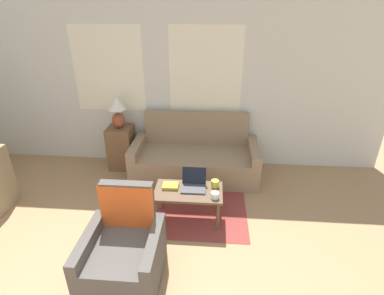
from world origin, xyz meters
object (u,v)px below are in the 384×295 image
Objects in this scene: armchair at (124,254)px; cup_yellow at (215,184)px; coffee_table at (188,194)px; table_lamp at (117,110)px; laptop at (194,184)px; book_red at (171,186)px; couch at (195,158)px; cup_navy at (215,195)px.

cup_yellow is (0.87, 1.02, 0.20)m from armchair.
table_lamp is at bearing 133.80° from coffee_table.
cup_yellow is (0.26, 0.04, -0.01)m from laptop.
cup_yellow is at bearing 5.64° from book_red.
couch is at bearing 92.99° from laptop.
laptop is at bearing 142.48° from cup_navy.
laptop is at bearing 58.39° from armchair.
laptop is (1.27, -1.19, -0.51)m from table_lamp.
laptop is at bearing -87.01° from couch.
laptop is (0.61, 0.99, 0.21)m from armchair.
couch reaches higher than coffee_table.
couch is 1.13m from coffee_table.
laptop is at bearing 3.29° from book_red.
couch is at bearing 107.23° from cup_yellow.
table_lamp reaches higher than book_red.
cup_navy is at bearing -18.60° from book_red.
laptop is 0.33m from cup_navy.
laptop is 3.04× the size of cup_navy.
armchair is 1.07m from coffee_table.
table_lamp reaches higher than cup_yellow.
table_lamp is at bearing 143.02° from cup_yellow.
cup_navy is at bearing 42.15° from armchair.
table_lamp reaches higher than armchair.
cup_yellow is at bearing 49.75° from armchair.
book_red is at bearing 161.40° from cup_navy.
laptop is (0.05, -1.05, 0.21)m from couch.
armchair is 1.18m from laptop.
laptop is at bearing -43.13° from table_lamp.
table_lamp is (-1.21, 0.14, 0.72)m from couch.
coffee_table is at bearing -160.93° from cup_yellow.
armchair is at bearing -137.85° from cup_navy.
armchair is 9.35× the size of cup_yellow.
cup_yellow is at bearing 90.28° from cup_navy.
coffee_table is 0.35m from cup_yellow.
couch is 2.10× the size of armchair.
couch is 1.07m from laptop.
couch is 9.80× the size of book_red.
armchair reaches higher than laptop.
couch is at bearing 89.79° from coffee_table.
book_red is (-0.55, -0.05, -0.03)m from cup_yellow.
table_lamp reaches higher than coffee_table.
table_lamp is 2.13m from cup_navy.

